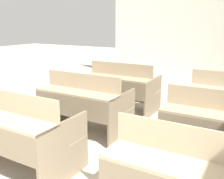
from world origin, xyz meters
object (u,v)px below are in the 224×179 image
at_px(bench_second_right, 221,128).
at_px(bench_third_left, 121,87).
at_px(bench_second_left, 84,103).
at_px(bench_front_left, 18,131).

height_order(bench_second_right, bench_third_left, same).
xyz_separation_m(bench_second_left, bench_second_right, (1.95, -0.01, 0.00)).
relative_size(bench_second_right, bench_third_left, 1.00).
xyz_separation_m(bench_second_right, bench_third_left, (-1.96, 1.21, 0.00)).
xyz_separation_m(bench_front_left, bench_third_left, (0.02, 2.43, 0.00)).
bearing_deg(bench_front_left, bench_second_right, 31.88).
bearing_deg(bench_second_left, bench_second_right, -0.17).
height_order(bench_second_left, bench_third_left, same).
distance_m(bench_second_left, bench_third_left, 1.20).
relative_size(bench_second_left, bench_second_right, 1.00).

